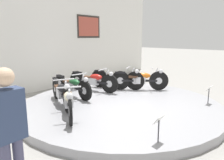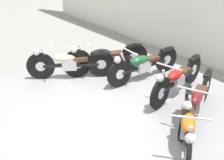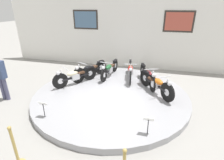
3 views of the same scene
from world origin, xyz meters
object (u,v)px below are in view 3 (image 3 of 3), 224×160
object	(u,v)px
motorcycle_orange	(156,83)
info_placard_front_left	(43,106)
motorcycle_black	(90,70)
motorcycle_green	(109,69)
info_placard_front_centre	(148,122)
stanchion_post_left_of_entry	(16,153)
visitor_standing	(0,74)
motorcycle_red	(130,70)
motorcycle_cream	(75,76)
motorcycle_maroon	(148,75)

from	to	relation	value
motorcycle_orange	info_placard_front_left	xyz separation A→B (m)	(-3.09, -2.33, -0.03)
motorcycle_black	motorcycle_orange	distance (m)	2.96
motorcycle_green	info_placard_front_left	xyz separation A→B (m)	(-1.01, -3.51, -0.01)
info_placard_front_centre	stanchion_post_left_of_entry	distance (m)	3.03
motorcycle_orange	visitor_standing	distance (m)	5.53
motorcycle_black	stanchion_post_left_of_entry	distance (m)	4.55
motorcycle_black	motorcycle_orange	size ratio (longest dim) A/B	1.13
motorcycle_black	info_placard_front_left	world-z (taller)	motorcycle_black
motorcycle_orange	stanchion_post_left_of_entry	xyz separation A→B (m)	(-2.77, -3.81, -0.25)
info_placard_front_centre	visitor_standing	size ratio (longest dim) A/B	0.30
motorcycle_orange	info_placard_front_left	size ratio (longest dim) A/B	3.21
motorcycle_green	info_placard_front_left	bearing A→B (deg)	-106.04
motorcycle_green	motorcycle_orange	xyz separation A→B (m)	(2.08, -1.18, 0.03)
info_placard_front_centre	visitor_standing	bearing A→B (deg)	170.62
motorcycle_green	motorcycle_orange	bearing A→B (deg)	-29.55
motorcycle_black	motorcycle_orange	bearing A→B (deg)	-14.43
motorcycle_black	motorcycle_red	distance (m)	1.79
info_placard_front_left	visitor_standing	size ratio (longest dim) A/B	0.30
motorcycle_green	motorcycle_red	xyz separation A→B (m)	(0.95, 0.00, 0.01)
motorcycle_black	info_placard_front_centre	world-z (taller)	motorcycle_black
motorcycle_cream	motorcycle_orange	size ratio (longest dim) A/B	0.99
motorcycle_maroon	motorcycle_cream	bearing A→B (deg)	-165.54
info_placard_front_left	info_placard_front_centre	world-z (taller)	same
motorcycle_orange	motorcycle_black	bearing A→B (deg)	165.57
motorcycle_cream	info_placard_front_left	world-z (taller)	motorcycle_cream
motorcycle_green	info_placard_front_centre	size ratio (longest dim) A/B	3.81
visitor_standing	stanchion_post_left_of_entry	distance (m)	3.51
motorcycle_green	visitor_standing	size ratio (longest dim) A/B	1.13
motorcycle_black	info_placard_front_left	bearing A→B (deg)	-94.17
motorcycle_red	motorcycle_orange	size ratio (longest dim) A/B	1.20
motorcycle_green	stanchion_post_left_of_entry	distance (m)	5.04
motorcycle_maroon	info_placard_front_centre	distance (m)	3.08
motorcycle_cream	motorcycle_orange	bearing A→B (deg)	0.05
motorcycle_green	motorcycle_maroon	bearing A→B (deg)	-14.38
motorcycle_cream	motorcycle_green	bearing A→B (deg)	46.19
motorcycle_cream	motorcycle_black	size ratio (longest dim) A/B	0.88
info_placard_front_left	info_placard_front_centre	size ratio (longest dim) A/B	1.00
motorcycle_red	info_placard_front_centre	bearing A→B (deg)	-73.99
motorcycle_orange	visitor_standing	world-z (taller)	visitor_standing
motorcycle_orange	stanchion_post_left_of_entry	distance (m)	4.71
motorcycle_maroon	visitor_standing	bearing A→B (deg)	-156.01
motorcycle_orange	info_placard_front_centre	distance (m)	2.33
motorcycle_red	motorcycle_maroon	size ratio (longest dim) A/B	1.03
motorcycle_cream	info_placard_front_left	xyz separation A→B (m)	(0.13, -2.33, -0.01)
motorcycle_green	visitor_standing	world-z (taller)	visitor_standing
motorcycle_red	motorcycle_maroon	xyz separation A→B (m)	(0.78, -0.45, 0.01)
motorcycle_red	motorcycle_black	bearing A→B (deg)	-165.62
stanchion_post_left_of_entry	info_placard_front_left	bearing A→B (deg)	102.46
motorcycle_red	info_placard_front_centre	size ratio (longest dim) A/B	3.85
motorcycle_red	info_placard_front_left	bearing A→B (deg)	-119.15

